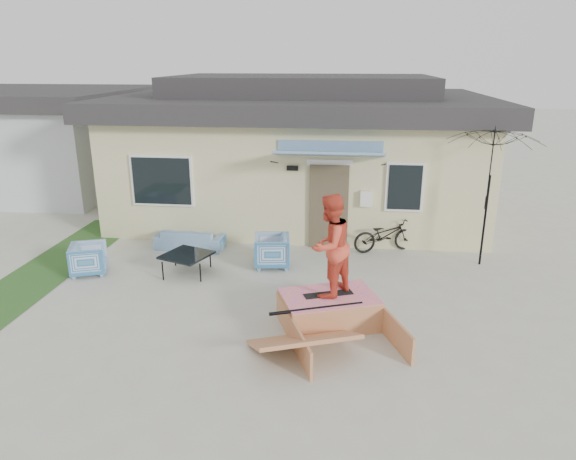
# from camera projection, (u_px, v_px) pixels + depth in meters

# --- Properties ---
(ground) EXTENTS (90.00, 90.00, 0.00)m
(ground) POSITION_uv_depth(u_px,v_px,m) (259.00, 333.00, 9.03)
(ground) COLOR #ADAC9D
(ground) RESTS_ON ground
(grass_strip) EXTENTS (1.40, 8.00, 0.01)m
(grass_strip) POSITION_uv_depth(u_px,v_px,m) (41.00, 274.00, 11.49)
(grass_strip) COLOR #285020
(grass_strip) RESTS_ON ground
(house) EXTENTS (10.80, 8.49, 4.10)m
(house) POSITION_uv_depth(u_px,v_px,m) (301.00, 147.00, 15.97)
(house) COLOR beige
(house) RESTS_ON ground
(neighbor_house) EXTENTS (8.60, 7.60, 3.50)m
(neighbor_house) POSITION_uv_depth(u_px,v_px,m) (21.00, 137.00, 19.06)
(neighbor_house) COLOR #B5BCC4
(neighbor_house) RESTS_ON ground
(loveseat) EXTENTS (1.72, 0.59, 0.66)m
(loveseat) POSITION_uv_depth(u_px,v_px,m) (190.00, 236.00, 12.97)
(loveseat) COLOR #1F6297
(loveseat) RESTS_ON ground
(armchair_left) EXTENTS (0.89, 0.92, 0.75)m
(armchair_left) POSITION_uv_depth(u_px,v_px,m) (89.00, 257.00, 11.43)
(armchair_left) COLOR #1F6297
(armchair_left) RESTS_ON ground
(armchair_right) EXTENTS (0.84, 0.88, 0.81)m
(armchair_right) POSITION_uv_depth(u_px,v_px,m) (272.00, 249.00, 11.82)
(armchair_right) COLOR #1F6297
(armchair_right) RESTS_ON ground
(coffee_table) EXTENTS (1.19, 1.19, 0.46)m
(coffee_table) POSITION_uv_depth(u_px,v_px,m) (187.00, 264.00, 11.47)
(coffee_table) COLOR black
(coffee_table) RESTS_ON ground
(bicycle) EXTENTS (1.70, 1.09, 1.03)m
(bicycle) POSITION_uv_depth(u_px,v_px,m) (385.00, 231.00, 12.71)
(bicycle) COLOR black
(bicycle) RESTS_ON ground
(patio_umbrella) EXTENTS (2.07, 1.91, 2.20)m
(patio_umbrella) POSITION_uv_depth(u_px,v_px,m) (488.00, 191.00, 11.51)
(patio_umbrella) COLOR black
(patio_umbrella) RESTS_ON ground
(skate_ramp) EXTENTS (2.29, 2.60, 0.54)m
(skate_ramp) POSITION_uv_depth(u_px,v_px,m) (329.00, 310.00, 9.26)
(skate_ramp) COLOR #B27045
(skate_ramp) RESTS_ON ground
(skateboard) EXTENTS (0.90, 0.52, 0.05)m
(skateboard) POSITION_uv_depth(u_px,v_px,m) (328.00, 293.00, 9.21)
(skateboard) COLOR black
(skateboard) RESTS_ON skate_ramp
(skater) EXTENTS (1.06, 1.12, 1.81)m
(skater) POSITION_uv_depth(u_px,v_px,m) (330.00, 244.00, 8.92)
(skater) COLOR #D8462F
(skater) RESTS_ON skateboard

